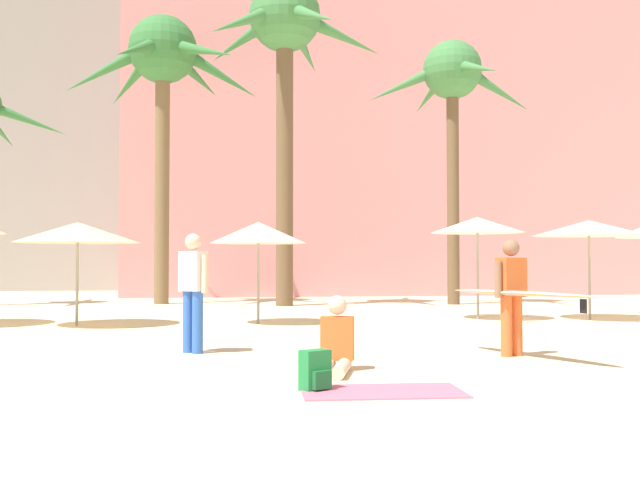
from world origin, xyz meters
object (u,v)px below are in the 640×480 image
object	(u,v)px
cafe_umbrella_1	(258,233)
person_mid_left	(515,293)
palm_tree_left	(163,67)
person_mid_right	(336,346)
palm_tree_far_left	(285,41)
cafe_umbrella_0	(477,225)
backpack	(316,371)
beach_towel	(382,391)
cafe_umbrella_2	(589,228)
palm_tree_right	(452,86)
cafe_umbrella_6	(78,233)
person_far_right	(193,287)

from	to	relation	value
cafe_umbrella_1	person_mid_left	xyz separation A→B (m)	(3.22, -6.16, -1.07)
palm_tree_left	person_mid_right	distance (m)	17.23
palm_tree_far_left	cafe_umbrella_0	size ratio (longest dim) A/B	4.22
backpack	beach_towel	bearing A→B (deg)	46.22
palm_tree_left	cafe_umbrella_2	xyz separation A→B (m)	(10.29, -8.09, -5.53)
cafe_umbrella_0	palm_tree_right	bearing A→B (deg)	76.63
palm_tree_left	backpack	world-z (taller)	palm_tree_left
cafe_umbrella_6	palm_tree_far_left	bearing A→B (deg)	52.21
palm_tree_right	palm_tree_far_left	bearing A→B (deg)	179.79
backpack	person_far_right	world-z (taller)	person_far_right
palm_tree_right	person_mid_left	size ratio (longest dim) A/B	3.26
cafe_umbrella_0	person_mid_left	xyz separation A→B (m)	(-1.93, -6.65, -1.30)
beach_towel	backpack	world-z (taller)	backpack
cafe_umbrella_0	cafe_umbrella_6	size ratio (longest dim) A/B	0.92
palm_tree_right	beach_towel	xyz separation A→B (m)	(-5.84, -15.09, -6.96)
beach_towel	person_mid_left	xyz separation A→B (m)	(2.48, 2.42, 0.90)
beach_towel	person_far_right	size ratio (longest dim) A/B	0.94
backpack	person_mid_right	bearing A→B (deg)	132.60
backpack	person_mid_right	xyz separation A→B (m)	(0.42, 1.27, 0.11)
cafe_umbrella_1	person_mid_right	bearing A→B (deg)	-85.96
cafe_umbrella_0	person_mid_left	distance (m)	7.05
cafe_umbrella_0	person_far_right	size ratio (longest dim) A/B	1.37
palm_tree_right	cafe_umbrella_0	bearing A→B (deg)	-103.37
cafe_umbrella_0	beach_towel	world-z (taller)	cafe_umbrella_0
palm_tree_left	cafe_umbrella_0	xyz separation A→B (m)	(7.75, -7.64, -5.45)
cafe_umbrella_6	backpack	distance (m)	9.47
palm_tree_far_left	backpack	size ratio (longest dim) A/B	24.02
cafe_umbrella_0	cafe_umbrella_1	world-z (taller)	cafe_umbrella_0
cafe_umbrella_0	cafe_umbrella_6	xyz separation A→B (m)	(-8.95, -0.44, -0.24)
backpack	person_mid_left	size ratio (longest dim) A/B	0.16
palm_tree_far_left	person_mid_left	xyz separation A→B (m)	(2.00, -12.69, -7.30)
person_mid_left	person_far_right	bearing A→B (deg)	53.40
palm_tree_left	cafe_umbrella_0	distance (m)	12.17
person_far_right	person_mid_left	bearing A→B (deg)	121.63
cafe_umbrella_2	person_mid_left	bearing A→B (deg)	-125.82
cafe_umbrella_1	person_far_right	size ratio (longest dim) A/B	1.26
cafe_umbrella_1	backpack	size ratio (longest dim) A/B	5.26
person_mid_right	cafe_umbrella_6	bearing A→B (deg)	-132.87
cafe_umbrella_1	person_mid_right	distance (m)	7.35
cafe_umbrella_1	person_far_right	bearing A→B (deg)	-104.10
beach_towel	backpack	size ratio (longest dim) A/B	3.93
cafe_umbrella_6	beach_towel	distance (m)	9.95
beach_towel	person_mid_left	world-z (taller)	person_mid_left
cafe_umbrella_1	palm_tree_right	bearing A→B (deg)	44.66
cafe_umbrella_6	person_far_right	size ratio (longest dim) A/B	1.49
palm_tree_far_left	cafe_umbrella_0	world-z (taller)	palm_tree_far_left
beach_towel	person_mid_right	xyz separation A→B (m)	(-0.24, 1.44, 0.31)
beach_towel	backpack	xyz separation A→B (m)	(-0.66, 0.17, 0.19)
beach_towel	person_far_right	bearing A→B (deg)	119.34
palm_tree_far_left	person_mid_left	distance (m)	14.78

